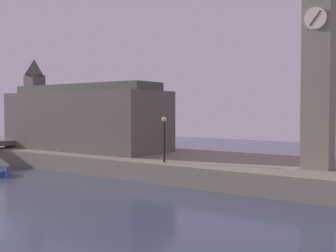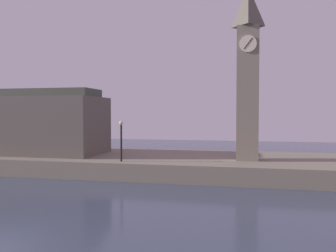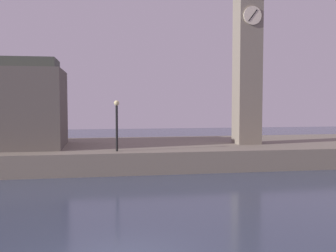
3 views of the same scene
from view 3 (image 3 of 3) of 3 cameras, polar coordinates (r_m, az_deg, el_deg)
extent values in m
cube|color=slate|center=(32.44, -8.17, -3.88)|extent=(70.00, 12.00, 1.50)
cube|color=slate|center=(32.98, 11.18, 7.65)|extent=(1.88, 1.88, 11.64)
cylinder|color=beige|center=(32.64, 11.92, 15.12)|extent=(1.43, 0.12, 1.43)
cube|color=black|center=(32.57, 11.97, 15.14)|extent=(0.74, 0.04, 0.95)
cylinder|color=black|center=(27.55, -7.29, -0.35)|extent=(0.16, 0.16, 3.12)
sphere|color=#F2E099|center=(27.49, -7.32, 3.27)|extent=(0.36, 0.36, 0.36)
camera|label=1|loc=(19.44, 74.98, 2.76)|focal=44.14mm
camera|label=2|loc=(11.51, 83.68, 3.82)|focal=37.20mm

